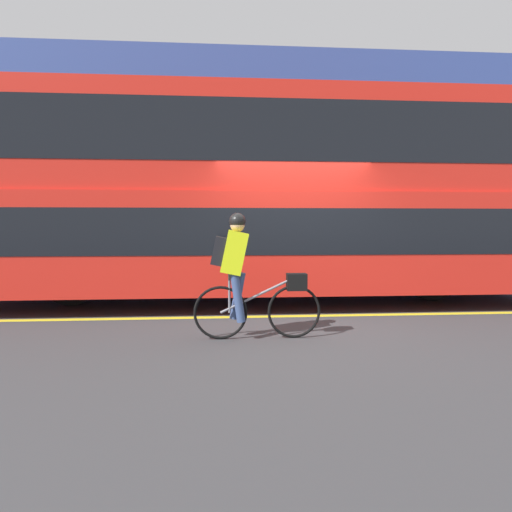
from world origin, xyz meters
TOP-DOWN VIEW (x-y plane):
  - ground_plane at (0.00, 0.00)m, footprint 80.00×80.00m
  - road_center_line at (0.00, 0.24)m, footprint 50.00×0.14m
  - sidewalk_curb at (0.00, 5.72)m, footprint 60.00×2.25m
  - building_facade at (0.00, 6.99)m, footprint 60.00×0.30m
  - bus at (-0.51, 1.51)m, footprint 11.18×2.60m
  - cyclist_on_bike at (-0.85, -1.00)m, footprint 1.67×0.32m
  - trash_bin at (-4.23, 5.61)m, footprint 0.51×0.51m

SIDE VIEW (x-z plane):
  - ground_plane at x=0.00m, z-range 0.00..0.00m
  - road_center_line at x=0.00m, z-range 0.00..0.01m
  - sidewalk_curb at x=0.00m, z-range 0.00..0.16m
  - trash_bin at x=-4.23m, z-range 0.16..1.02m
  - cyclist_on_bike at x=-0.85m, z-range 0.06..1.70m
  - bus at x=-0.51m, z-range 0.21..3.99m
  - building_facade at x=0.00m, z-range 0.00..7.13m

